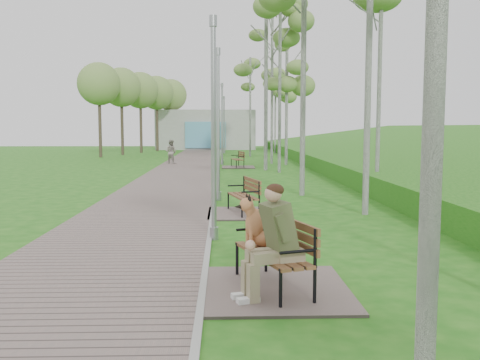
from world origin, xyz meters
name	(u,v)px	position (x,y,z in m)	size (l,w,h in m)	color
walkway	(182,173)	(-1.75, 21.50, 0.02)	(3.50, 67.00, 0.04)	#71615C
kerb	(218,173)	(0.00, 21.50, 0.03)	(0.10, 67.00, 0.05)	#999993
embankment	(472,176)	(12.00, 20.00, 0.00)	(14.00, 70.00, 1.60)	#498E28
building_north	(206,130)	(-1.50, 50.97, 1.99)	(10.00, 5.20, 4.00)	#9E9E99
bench_main	(269,256)	(0.92, 2.57, 0.51)	(2.06, 2.29, 1.80)	#71615C
bench_second	(243,206)	(0.81, 9.24, 0.22)	(1.92, 2.13, 1.18)	#71615C
bench_third	(238,164)	(1.09, 25.50, 0.21)	(1.84, 2.04, 1.13)	#71615C
lamp_post_near	(214,137)	(0.10, 6.05, 2.09)	(0.17, 0.17, 4.48)	gray
lamp_post_second	(218,130)	(0.13, 11.93, 2.20)	(0.18, 0.18, 4.71)	gray
lamp_post_third	(222,127)	(0.22, 27.87, 2.30)	(0.19, 0.19, 4.93)	gray
lamp_post_far	(224,127)	(0.36, 41.78, 2.30)	(0.19, 0.19, 4.93)	gray
pedestrian_near	(215,141)	(-0.54, 47.68, 0.89)	(0.65, 0.43, 1.78)	white
pedestrian_far	(171,152)	(-2.94, 28.27, 0.76)	(0.73, 0.57, 1.51)	gray
birch_mid_c	(280,20)	(3.11, 22.13, 7.55)	(2.92, 2.92, 9.61)	silver
birch_far_a	(287,67)	(4.08, 27.47, 5.82)	(2.35, 2.35, 7.41)	silver
birch_far_b	(266,12)	(2.53, 23.53, 8.20)	(2.74, 2.74, 10.44)	silver
birch_far_c	(272,35)	(3.32, 28.74, 7.90)	(2.47, 2.47, 10.06)	silver
birch_distant_a	(250,76)	(2.37, 36.70, 6.21)	(2.30, 2.30, 7.91)	silver
birch_distant_b	(275,84)	(4.87, 42.59, 6.08)	(2.33, 2.33, 7.74)	silver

